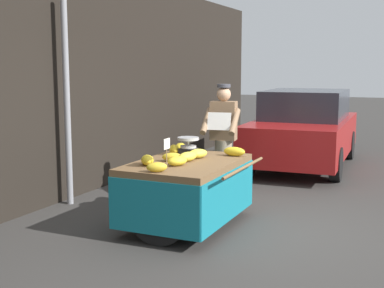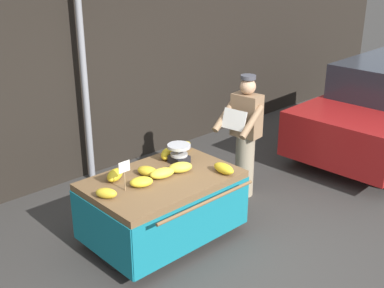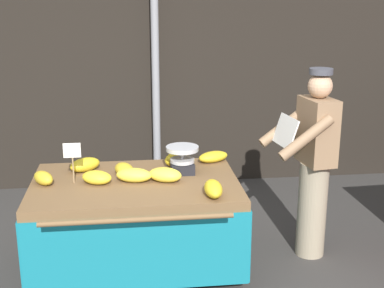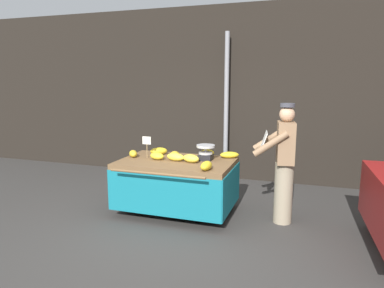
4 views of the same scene
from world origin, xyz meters
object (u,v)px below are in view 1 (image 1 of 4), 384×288
banana_bunch_2 (234,152)px  parked_car (304,129)px  banana_bunch_6 (157,167)px  banana_bunch_8 (180,147)px  banana_bunch_7 (174,150)px  street_pole (67,102)px  banana_bunch_3 (198,154)px  weighing_scale (188,146)px  price_sign (167,147)px  banana_cart (187,178)px  banana_bunch_5 (177,161)px  banana_bunch_4 (147,160)px  banana_bunch_1 (172,157)px  banana_bunch_0 (187,157)px  vendor_person (223,140)px

banana_bunch_2 → parked_car: 4.03m
banana_bunch_2 → banana_bunch_6: size_ratio=1.25×
banana_bunch_8 → banana_bunch_7: bearing=-167.9°
banana_bunch_8 → street_pole: bearing=105.4°
banana_bunch_3 → banana_bunch_6: banana_bunch_3 is taller
weighing_scale → price_sign: bearing=-170.3°
banana_cart → banana_bunch_5: size_ratio=6.81×
street_pole → banana_cart: size_ratio=1.71×
street_pole → banana_bunch_2: bearing=-82.9°
weighing_scale → banana_bunch_5: 0.75m
street_pole → banana_bunch_8: bearing=-74.6°
banana_bunch_5 → banana_bunch_7: banana_bunch_7 is taller
banana_cart → banana_bunch_4: bearing=144.3°
banana_bunch_4 → banana_bunch_6: bearing=-136.8°
banana_bunch_1 → banana_bunch_0: bearing=-64.7°
banana_bunch_6 → banana_bunch_7: size_ratio=0.97×
banana_bunch_5 → banana_bunch_7: size_ratio=1.07×
banana_bunch_8 → parked_car: 3.99m
banana_bunch_4 → banana_bunch_6: banana_bunch_4 is taller
banana_bunch_2 → vendor_person: bearing=28.5°
weighing_scale → banana_bunch_3: 0.27m
banana_bunch_2 → banana_bunch_4: 1.24m
banana_bunch_6 → banana_bunch_7: bearing=17.2°
banana_bunch_0 → street_pole: bearing=81.6°
street_pole → banana_bunch_5: size_ratio=11.63×
banana_cart → banana_bunch_2: banana_bunch_2 is taller
banana_cart → banana_bunch_8: 0.88m
banana_bunch_8 → vendor_person: 0.90m
street_pole → banana_bunch_5: bearing=-106.5°
banana_bunch_4 → banana_bunch_7: 0.80m
price_sign → parked_car: (5.12, -0.43, -0.32)m
price_sign → banana_bunch_0: size_ratio=1.15×
banana_cart → banana_bunch_6: 0.79m
banana_bunch_3 → banana_bunch_1: bearing=150.2°
weighing_scale → banana_bunch_4: 0.85m
weighing_scale → parked_car: size_ratio=0.07×
weighing_scale → banana_bunch_0: 0.46m
banana_cart → vendor_person: size_ratio=1.01×
banana_bunch_8 → vendor_person: size_ratio=0.17×
weighing_scale → parked_car: 4.26m
banana_bunch_0 → banana_bunch_3: bearing=-5.6°
banana_bunch_4 → banana_bunch_8: bearing=6.2°
banana_bunch_1 → banana_bunch_3: bearing=-29.8°
street_pole → banana_bunch_0: bearing=-98.4°
banana_bunch_3 → banana_bunch_5: 0.56m
weighing_scale → vendor_person: 1.16m
banana_cart → banana_bunch_5: (-0.31, -0.03, 0.27)m
banana_bunch_0 → banana_bunch_4: size_ratio=1.06×
banana_bunch_1 → banana_bunch_2: banana_bunch_2 is taller
vendor_person → banana_bunch_1: bearing=179.2°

